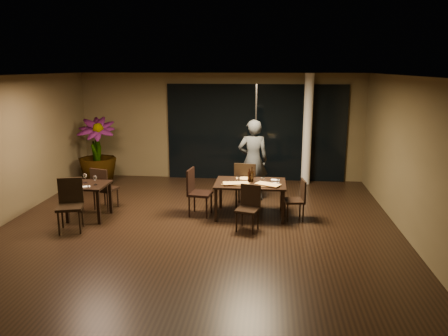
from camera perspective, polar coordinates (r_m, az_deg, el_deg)
ground at (r=8.92m, az=-3.33°, el=-7.70°), size 8.00×8.00×0.00m
wall_back at (r=12.46m, az=-0.41°, el=5.44°), size 8.00×0.10×3.00m
wall_front at (r=4.70m, az=-11.62°, el=-7.94°), size 8.00×0.10×3.00m
wall_left at (r=10.00m, az=-27.04°, el=2.07°), size 0.10×8.00×3.00m
wall_right at (r=8.81m, az=23.52°, el=1.10°), size 0.10×8.00×3.00m
ceiling at (r=8.34m, az=-3.61°, el=12.08°), size 8.00×8.00×0.04m
window_panel at (r=12.32m, az=4.18°, el=4.61°), size 5.00×0.06×2.70m
column at (r=12.03m, az=10.84°, el=4.93°), size 0.24×0.24×3.00m
main_table at (r=9.37m, az=3.46°, el=-2.33°), size 1.50×1.00×0.75m
side_table at (r=9.67m, az=-17.29°, el=-2.75°), size 0.80×0.80×0.75m
chair_main_far at (r=9.99m, az=2.84°, el=-1.87°), size 0.53×0.53×1.05m
chair_main_near at (r=8.66m, az=3.26°, el=-4.85°), size 0.51×0.51×0.89m
chair_main_left at (r=9.47m, az=-3.66°, el=-2.82°), size 0.53×0.53×1.02m
chair_main_right at (r=9.32m, az=9.65°, el=-3.81°), size 0.45×0.45×0.87m
chair_side_far at (r=10.17m, az=-15.53°, el=-2.33°), size 0.56×0.56×0.97m
chair_side_near at (r=9.13m, az=-19.44°, el=-4.16°), size 0.59×0.59×1.03m
diner at (r=10.47m, az=3.80°, el=1.03°), size 0.71×0.52×1.96m
potted_plant at (r=12.36m, az=-16.26°, el=2.07°), size 1.23×1.23×1.82m
pizza_board_left at (r=9.17m, az=1.55°, el=-2.13°), size 0.61×0.34×0.01m
pizza_board_right at (r=9.13m, az=5.76°, el=-2.26°), size 0.55×0.35×0.01m
oblong_pizza_left at (r=9.16m, az=1.55°, el=-2.03°), size 0.55×0.33×0.02m
oblong_pizza_right at (r=9.12m, az=5.76°, el=-2.16°), size 0.54×0.43×0.02m
round_pizza at (r=9.62m, az=2.72°, el=-1.40°), size 0.27×0.27×0.01m
bottle_a at (r=9.37m, az=3.31°, el=-0.93°), size 0.06×0.06×0.29m
bottle_b at (r=9.35m, az=3.67°, el=-1.00°), size 0.06×0.06×0.28m
bottle_c at (r=9.40m, az=3.68°, el=-0.79°), size 0.07×0.07×0.33m
tumbler_left at (r=9.43m, az=1.83°, el=-1.43°), size 0.08×0.08×0.10m
tumbler_right at (r=9.43m, az=5.10°, el=-1.50°), size 0.08×0.08×0.09m
napkin_near at (r=9.28m, az=6.69°, el=-2.02°), size 0.20×0.16×0.01m
napkin_far at (r=9.56m, az=6.70°, el=-1.57°), size 0.19×0.12×0.01m
wine_glass_a at (r=9.73m, az=-17.69°, el=-1.30°), size 0.09×0.09×0.20m
wine_glass_b at (r=9.51m, az=-16.49°, el=-1.56°), size 0.09×0.09×0.19m
side_napkin at (r=9.41m, az=-17.65°, el=-2.35°), size 0.21×0.17×0.01m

